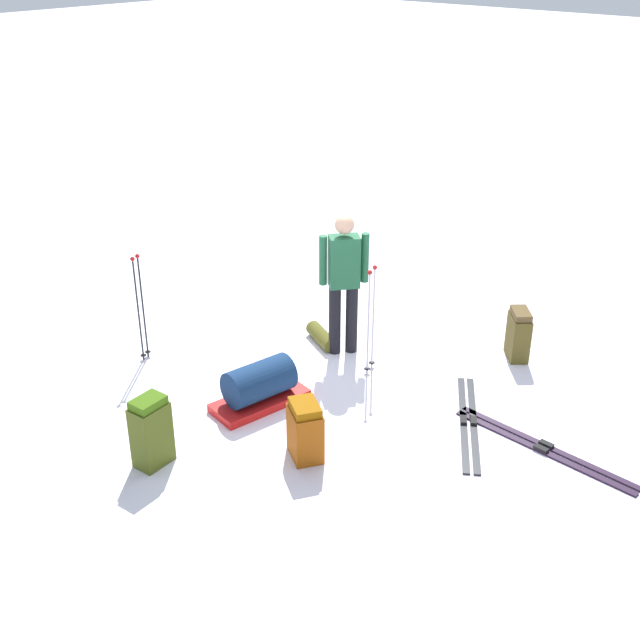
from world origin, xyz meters
TOP-DOWN VIEW (x-y plane):
  - ground_plane at (0.00, 0.00)m, footprint 80.00×80.00m
  - skier_standing at (0.61, 0.17)m, footprint 0.46×0.40m
  - ski_pair_near at (0.28, -1.76)m, footprint 1.54×1.10m
  - ski_pair_far at (0.36, -2.55)m, footprint 0.27×1.93m
  - backpack_large_dark at (-1.23, -0.88)m, footprint 0.43×0.46m
  - backpack_bright at (1.83, -1.45)m, footprint 0.41×0.40m
  - backpack_small_spare at (-2.24, 0.12)m, footprint 0.36×0.27m
  - ski_poles_planted_near at (0.46, -0.34)m, footprint 0.21×0.11m
  - ski_poles_planted_far at (-1.03, 1.80)m, footprint 0.16×0.10m
  - gear_sled at (-0.87, 0.09)m, footprint 1.09×0.63m
  - sleeping_mat_rolled at (0.60, 0.49)m, footprint 0.39×0.57m

SIDE VIEW (x-z plane):
  - ground_plane at x=0.00m, z-range 0.00..0.00m
  - ski_pair_far at x=0.36m, z-range -0.01..0.04m
  - ski_pair_near at x=0.28m, z-range -0.01..0.04m
  - sleeping_mat_rolled at x=0.60m, z-range 0.00..0.18m
  - gear_sled at x=-0.87m, z-range -0.02..0.47m
  - backpack_large_dark at x=-1.23m, z-range -0.01..0.58m
  - backpack_bright at x=1.83m, z-range -0.01..0.60m
  - backpack_small_spare at x=-2.24m, z-range -0.01..0.70m
  - ski_poles_planted_near at x=0.46m, z-range 0.07..1.34m
  - ski_poles_planted_far at x=-1.03m, z-range 0.07..1.36m
  - skier_standing at x=0.61m, z-range 0.10..1.80m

